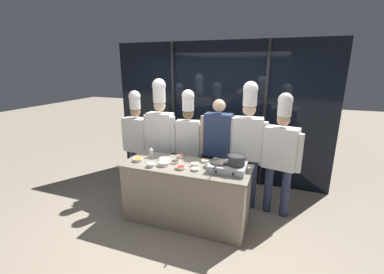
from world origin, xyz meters
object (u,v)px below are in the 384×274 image
object	(u,v)px
prep_bowl_chili_flakes	(181,156)
prep_bowl_chicken	(164,159)
prep_bowl_soy_glaze	(175,162)
prep_bowl_bell_pepper	(181,167)
prep_bowl_noodles	(195,169)
prep_bowl_garlic	(195,164)
chef_pastry	(248,138)
stock_pot	(236,160)
prep_bowl_bean_sprouts	(151,165)
chef_sous	(160,130)
prep_bowl_rice	(164,163)
chef_apprentice	(281,149)
chef_line	(188,136)
frying_pan	(220,161)
prep_bowl_carrots	(138,159)
prep_bowl_shrimp	(205,161)
person_guest	(218,142)
squeeze_bottle_clear	(151,152)
portable_stove	(228,167)
chef_head	(137,136)

from	to	relation	value
prep_bowl_chili_flakes	prep_bowl_chicken	bearing A→B (deg)	-128.41
prep_bowl_soy_glaze	prep_bowl_bell_pepper	bearing A→B (deg)	-46.79
prep_bowl_soy_glaze	prep_bowl_noodles	bearing A→B (deg)	-22.53
prep_bowl_garlic	chef_pastry	bearing A→B (deg)	49.39
stock_pot	prep_bowl_noodles	world-z (taller)	stock_pot
prep_bowl_bean_sprouts	chef_sous	distance (m)	0.93
prep_bowl_garlic	prep_bowl_rice	size ratio (longest dim) A/B	0.64
chef_sous	prep_bowl_soy_glaze	bearing A→B (deg)	129.67
prep_bowl_soy_glaze	chef_apprentice	distance (m)	1.57
chef_line	prep_bowl_noodles	bearing A→B (deg)	105.77
frying_pan	prep_bowl_garlic	distance (m)	0.37
prep_bowl_carrots	prep_bowl_shrimp	xyz separation A→B (m)	(0.94, 0.30, -0.01)
prep_bowl_chili_flakes	prep_bowl_bean_sprouts	xyz separation A→B (m)	(-0.25, -0.49, 0.01)
prep_bowl_garlic	prep_bowl_soy_glaze	xyz separation A→B (m)	(-0.31, 0.02, -0.01)
stock_pot	prep_bowl_soy_glaze	distance (m)	0.90
chef_line	chef_pastry	distance (m)	0.99
person_guest	prep_bowl_shrimp	bearing A→B (deg)	82.80
prep_bowl_chili_flakes	prep_bowl_bean_sprouts	bearing A→B (deg)	-117.00
squeeze_bottle_clear	prep_bowl_carrots	bearing A→B (deg)	-114.23
prep_bowl_soy_glaze	prep_bowl_shrimp	bearing A→B (deg)	24.75
chef_line	chef_apprentice	bearing A→B (deg)	167.07
portable_stove	prep_bowl_rice	xyz separation A→B (m)	(-0.89, -0.12, -0.02)
prep_bowl_shrimp	prep_bowl_garlic	bearing A→B (deg)	-113.91
chef_line	chef_pastry	size ratio (longest dim) A/B	0.92
prep_bowl_noodles	chef_apprentice	xyz separation A→B (m)	(1.06, 0.80, 0.16)
prep_bowl_garlic	prep_bowl_shrimp	world-z (taller)	prep_bowl_garlic
prep_bowl_chili_flakes	prep_bowl_bean_sprouts	world-z (taller)	prep_bowl_bean_sprouts
frying_pan	chef_apprentice	world-z (taller)	chef_apprentice
portable_stove	prep_bowl_garlic	xyz separation A→B (m)	(-0.47, 0.00, -0.02)
chef_sous	person_guest	distance (m)	1.00
prep_bowl_rice	portable_stove	bearing A→B (deg)	7.63
stock_pot	prep_bowl_chili_flakes	bearing A→B (deg)	163.67
frying_pan	chef_apprentice	distance (m)	1.01
squeeze_bottle_clear	chef_line	size ratio (longest dim) A/B	0.08
stock_pot	squeeze_bottle_clear	world-z (taller)	stock_pot
prep_bowl_bell_pepper	prep_bowl_noodles	world-z (taller)	prep_bowl_bell_pepper
prep_bowl_chicken	squeeze_bottle_clear	bearing A→B (deg)	162.93
person_guest	chef_pastry	world-z (taller)	chef_pastry
prep_bowl_soy_glaze	chef_head	bearing A→B (deg)	148.51
portable_stove	prep_bowl_noodles	world-z (taller)	portable_stove
prep_bowl_noodles	prep_bowl_shrimp	distance (m)	0.33
squeeze_bottle_clear	prep_bowl_soy_glaze	world-z (taller)	squeeze_bottle_clear
prep_bowl_bell_pepper	stock_pot	bearing A→B (deg)	11.60
stock_pot	chef_line	world-z (taller)	chef_line
prep_bowl_carrots	prep_bowl_chicken	distance (m)	0.39
prep_bowl_carrots	prep_bowl_chili_flakes	size ratio (longest dim) A/B	1.30
frying_pan	chef_line	xyz separation A→B (m)	(-0.73, 0.72, 0.08)
prep_bowl_rice	prep_bowl_soy_glaze	bearing A→B (deg)	50.35
portable_stove	chef_line	distance (m)	1.12
prep_bowl_chili_flakes	chef_line	xyz separation A→B (m)	(-0.05, 0.45, 0.19)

